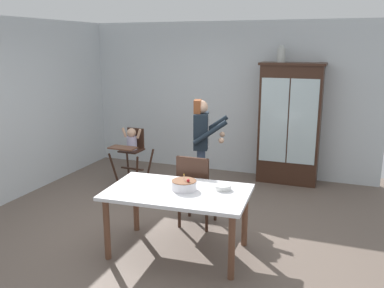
{
  "coord_description": "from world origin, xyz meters",
  "views": [
    {
      "loc": [
        2.0,
        -4.52,
        2.32
      ],
      "look_at": [
        0.05,
        0.7,
        0.95
      ],
      "focal_mm": 38.45,
      "sensor_mm": 36.0,
      "label": 1
    }
  ],
  "objects_px": {
    "dining_table": "(178,198)",
    "dining_chair_far_side": "(195,186)",
    "china_cabinet": "(290,124)",
    "serving_bowl": "(223,187)",
    "adult_person": "(202,138)",
    "ceramic_vase": "(281,55)",
    "high_chair_with_toddler": "(132,146)",
    "birthday_cake": "(184,185)"
  },
  "relations": [
    {
      "from": "dining_table",
      "to": "birthday_cake",
      "type": "bearing_deg",
      "value": 38.95
    },
    {
      "from": "china_cabinet",
      "to": "dining_table",
      "type": "xyz_separation_m",
      "value": [
        -0.81,
        -2.94,
        -0.37
      ]
    },
    {
      "from": "high_chair_with_toddler",
      "to": "birthday_cake",
      "type": "height_order",
      "value": "high_chair_with_toddler"
    },
    {
      "from": "china_cabinet",
      "to": "adult_person",
      "type": "distance_m",
      "value": 1.73
    },
    {
      "from": "serving_bowl",
      "to": "dining_table",
      "type": "bearing_deg",
      "value": -156.26
    },
    {
      "from": "china_cabinet",
      "to": "serving_bowl",
      "type": "relative_size",
      "value": 11.22
    },
    {
      "from": "china_cabinet",
      "to": "dining_chair_far_side",
      "type": "relative_size",
      "value": 2.1
    },
    {
      "from": "adult_person",
      "to": "serving_bowl",
      "type": "distance_m",
      "value": 1.58
    },
    {
      "from": "dining_table",
      "to": "serving_bowl",
      "type": "height_order",
      "value": "serving_bowl"
    },
    {
      "from": "ceramic_vase",
      "to": "birthday_cake",
      "type": "height_order",
      "value": "ceramic_vase"
    },
    {
      "from": "ceramic_vase",
      "to": "adult_person",
      "type": "distance_m",
      "value": 2.0
    },
    {
      "from": "high_chair_with_toddler",
      "to": "dining_table",
      "type": "distance_m",
      "value": 2.54
    },
    {
      "from": "serving_bowl",
      "to": "dining_chair_far_side",
      "type": "height_order",
      "value": "dining_chair_far_side"
    },
    {
      "from": "ceramic_vase",
      "to": "high_chair_with_toddler",
      "type": "xyz_separation_m",
      "value": [
        -2.26,
        -1.0,
        -1.48
      ]
    },
    {
      "from": "adult_person",
      "to": "china_cabinet",
      "type": "bearing_deg",
      "value": -53.31
    },
    {
      "from": "dining_table",
      "to": "serving_bowl",
      "type": "distance_m",
      "value": 0.51
    },
    {
      "from": "china_cabinet",
      "to": "birthday_cake",
      "type": "distance_m",
      "value": 3.0
    },
    {
      "from": "dining_table",
      "to": "serving_bowl",
      "type": "relative_size",
      "value": 8.97
    },
    {
      "from": "china_cabinet",
      "to": "dining_chair_far_side",
      "type": "xyz_separation_m",
      "value": [
        -0.86,
        -2.25,
        -0.46
      ]
    },
    {
      "from": "china_cabinet",
      "to": "dining_chair_far_side",
      "type": "bearing_deg",
      "value": -110.82
    },
    {
      "from": "dining_table",
      "to": "high_chair_with_toddler",
      "type": "bearing_deg",
      "value": 130.22
    },
    {
      "from": "china_cabinet",
      "to": "ceramic_vase",
      "type": "height_order",
      "value": "ceramic_vase"
    },
    {
      "from": "china_cabinet",
      "to": "adult_person",
      "type": "relative_size",
      "value": 1.32
    },
    {
      "from": "ceramic_vase",
      "to": "serving_bowl",
      "type": "xyz_separation_m",
      "value": [
        -0.16,
        -2.74,
        -1.37
      ]
    },
    {
      "from": "adult_person",
      "to": "dining_chair_far_side",
      "type": "distance_m",
      "value": 1.02
    },
    {
      "from": "dining_table",
      "to": "dining_chair_far_side",
      "type": "height_order",
      "value": "dining_chair_far_side"
    },
    {
      "from": "dining_table",
      "to": "serving_bowl",
      "type": "bearing_deg",
      "value": 23.74
    },
    {
      "from": "china_cabinet",
      "to": "ceramic_vase",
      "type": "distance_m",
      "value": 1.14
    },
    {
      "from": "high_chair_with_toddler",
      "to": "ceramic_vase",
      "type": "bearing_deg",
      "value": 25.74
    },
    {
      "from": "adult_person",
      "to": "dining_chair_far_side",
      "type": "bearing_deg",
      "value": 179.59
    },
    {
      "from": "high_chair_with_toddler",
      "to": "dining_table",
      "type": "relative_size",
      "value": 0.59
    },
    {
      "from": "china_cabinet",
      "to": "high_chair_with_toddler",
      "type": "height_order",
      "value": "china_cabinet"
    },
    {
      "from": "adult_person",
      "to": "dining_table",
      "type": "bearing_deg",
      "value": 175.23
    },
    {
      "from": "china_cabinet",
      "to": "serving_bowl",
      "type": "xyz_separation_m",
      "value": [
        -0.35,
        -2.74,
        -0.25
      ]
    },
    {
      "from": "ceramic_vase",
      "to": "dining_table",
      "type": "bearing_deg",
      "value": -101.81
    },
    {
      "from": "adult_person",
      "to": "birthday_cake",
      "type": "xyz_separation_m",
      "value": [
        0.33,
        -1.54,
        -0.17
      ]
    },
    {
      "from": "ceramic_vase",
      "to": "dining_table",
      "type": "relative_size",
      "value": 0.17
    },
    {
      "from": "adult_person",
      "to": "birthday_cake",
      "type": "relative_size",
      "value": 5.47
    },
    {
      "from": "ceramic_vase",
      "to": "dining_chair_far_side",
      "type": "bearing_deg",
      "value": -106.31
    },
    {
      "from": "birthday_cake",
      "to": "serving_bowl",
      "type": "height_order",
      "value": "birthday_cake"
    },
    {
      "from": "dining_table",
      "to": "birthday_cake",
      "type": "xyz_separation_m",
      "value": [
        0.06,
        0.05,
        0.14
      ]
    },
    {
      "from": "adult_person",
      "to": "birthday_cake",
      "type": "distance_m",
      "value": 1.58
    }
  ]
}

